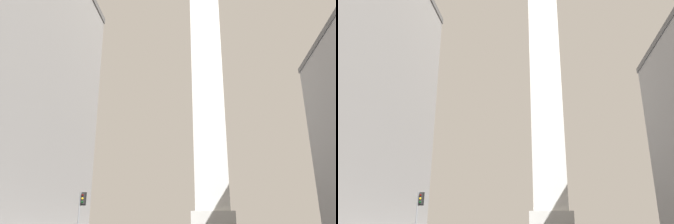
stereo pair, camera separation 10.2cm
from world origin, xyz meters
The scene contains 2 objects.
obelisk centered at (0.00, 70.92, 37.39)m, with size 8.67×8.67×76.97m.
traffic_light_mid_left centered at (-14.16, 32.90, 3.27)m, with size 0.77×0.50×4.95m.
Camera 1 is at (-1.94, -0.26, 1.81)m, focal length 35.00 mm.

